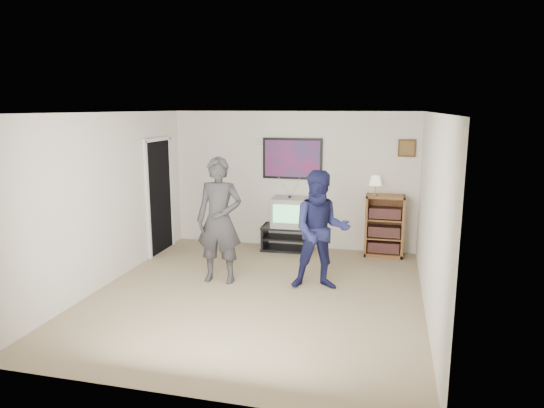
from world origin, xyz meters
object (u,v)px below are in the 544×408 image
at_px(person_short, 321,231).
at_px(person_tall, 219,220).
at_px(media_stand, 287,238).
at_px(bookshelf, 384,226).
at_px(crt_television, 290,212).

bearing_deg(person_short, person_tall, 170.92).
height_order(media_stand, person_short, person_short).
relative_size(media_stand, bookshelf, 0.84).
bearing_deg(crt_television, bookshelf, -0.56).
distance_m(crt_television, person_short, 1.95).
distance_m(media_stand, bookshelf, 1.75).
height_order(bookshelf, person_short, person_short).
height_order(crt_television, person_short, person_short).
bearing_deg(person_short, crt_television, 103.21).
xyz_separation_m(crt_television, bookshelf, (1.68, 0.05, -0.17)).
xyz_separation_m(bookshelf, person_short, (-0.86, -1.82, 0.32)).
distance_m(bookshelf, person_short, 2.04).
bearing_deg(person_tall, bookshelf, 35.66).
relative_size(media_stand, person_short, 0.53).
distance_m(crt_television, bookshelf, 1.69).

